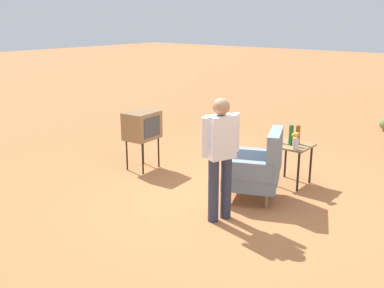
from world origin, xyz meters
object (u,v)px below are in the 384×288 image
bottle_tall_amber (298,135)px  bottle_short_clear (279,136)px  side_table (292,151)px  bottle_wine_green (291,135)px  person_standing (220,152)px  soda_can_red (295,142)px  flower_vase (296,140)px  tv_on_stand (142,126)px  armchair (259,168)px

bottle_tall_amber → bottle_short_clear: 0.30m
side_table → bottle_wine_green: bottle_wine_green is taller
bottle_wine_green → bottle_tall_amber: 0.14m
person_standing → bottle_tall_amber: person_standing is taller
person_standing → soda_can_red: 1.76m
side_table → bottle_tall_amber: 0.27m
person_standing → soda_can_red: person_standing is taller
person_standing → flower_vase: size_ratio=6.19×
flower_vase → tv_on_stand: bearing=-73.6°
soda_can_red → bottle_tall_amber: 0.18m
bottle_tall_amber → side_table: bearing=-18.5°
person_standing → flower_vase: 1.61m
armchair → soda_can_red: armchair is taller
side_table → bottle_wine_green: 0.26m
soda_can_red → bottle_short_clear: bearing=-94.5°
armchair → bottle_short_clear: armchair is taller
side_table → soda_can_red: size_ratio=5.40×
tv_on_stand → bottle_wine_green: bearing=111.2°
bottle_short_clear → armchair: bearing=10.0°
armchair → flower_vase: 0.78m
tv_on_stand → flower_vase: bearing=106.4°
side_table → tv_on_stand: (0.97, -2.39, 0.22)m
armchair → bottle_wine_green: bearing=175.9°
soda_can_red → bottle_short_clear: size_ratio=0.61×
soda_can_red → person_standing: bearing=-6.5°
armchair → soda_can_red: bearing=170.3°
bottle_tall_amber → tv_on_stand: bearing=-66.4°
armchair → tv_on_stand: armchair is taller
armchair → tv_on_stand: bearing=-88.4°
flower_vase → person_standing: bearing=-10.1°
side_table → bottle_wine_green: size_ratio=2.06×
side_table → bottle_tall_amber: bottle_tall_amber is taller
tv_on_stand → soda_can_red: bearing=110.3°
bottle_wine_green → bottle_tall_amber: bearing=159.1°
person_standing → bottle_short_clear: 1.78m
armchair → bottle_wine_green: armchair is taller
tv_on_stand → bottle_wine_green: (-0.92, 2.37, 0.04)m
armchair → bottle_wine_green: (-0.86, 0.06, 0.32)m
bottle_wine_green → bottle_short_clear: size_ratio=1.60×
bottle_short_clear → person_standing: bearing=3.3°
person_standing → bottle_short_clear: person_standing is taller
flower_vase → bottle_tall_amber: bearing=-159.7°
side_table → flower_vase: bearing=33.4°
armchair → side_table: armchair is taller
soda_can_red → bottle_short_clear: bottle_short_clear is taller
armchair → side_table: size_ratio=1.61×
person_standing → bottle_tall_amber: 1.90m
bottle_tall_amber → bottle_wine_green: bearing=-20.9°
soda_can_red → bottle_tall_amber: bottle_tall_amber is taller
armchair → side_table: (-0.90, 0.08, 0.06)m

